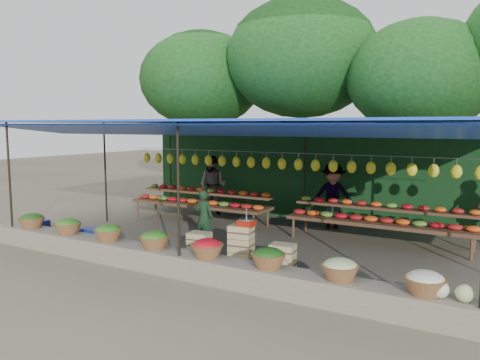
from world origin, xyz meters
The scene contains 15 objects.
ground centered at (0.00, 0.00, 0.00)m, with size 60.00×60.00×0.00m, color brown.
stone_curb centered at (0.00, -2.75, 0.20)m, with size 10.60×0.55×0.40m, color #656151.
stall_canopy centered at (0.00, 0.08, 2.67)m, with size 10.80×6.60×2.82m.
produce_baskets centered at (-0.10, -2.75, 0.56)m, with size 8.98×0.58×0.34m.
netting_backdrop centered at (0.00, 3.15, 1.25)m, with size 10.60×0.06×2.50m, color #17411D.
tree_row centered at (0.50, 6.09, 4.70)m, with size 16.51×5.50×7.12m.
fruit_table_left centered at (-2.49, 1.35, 0.61)m, with size 4.21×0.95×0.93m.
fruit_table_right centered at (2.51, 1.35, 0.61)m, with size 4.21×0.95×0.93m.
crate_counter centered at (0.51, -1.62, 0.31)m, with size 2.39×0.40×0.77m.
weighing_scale centered at (0.66, -1.62, 0.85)m, with size 0.33×0.33×0.35m.
vendor_seated centered at (-0.90, -0.80, 0.64)m, with size 0.46×0.30×1.27m, color #17331C.
customer_left centered at (-2.73, 2.33, 0.90)m, with size 0.87×0.68×1.80m, color slate.
customer_mid centered at (1.03, 2.37, 0.86)m, with size 1.11×0.64×1.72m, color slate.
blue_crate_front centered at (-5.40, -1.76, 0.15)m, with size 0.48×0.35×0.29m, color navy.
blue_crate_back centered at (-3.51, -1.72, 0.14)m, with size 0.46×0.33×0.27m, color navy.
Camera 1 is at (5.01, -9.39, 2.72)m, focal length 35.00 mm.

